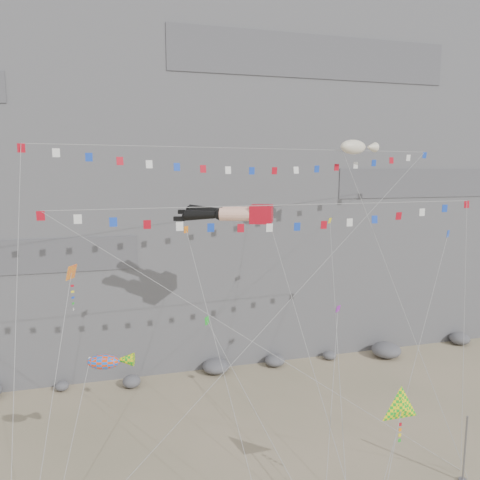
% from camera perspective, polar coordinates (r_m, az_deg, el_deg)
% --- Properties ---
extents(cliff, '(80.00, 28.00, 50.00)m').
position_cam_1_polar(cliff, '(57.81, -6.46, 14.08)').
color(cliff, slate).
rests_on(cliff, ground).
extents(talus_boulders, '(60.00, 3.00, 1.20)m').
position_cam_1_polar(talus_boulders, '(46.75, -2.93, -15.15)').
color(talus_boulders, '#59595D').
rests_on(talus_boulders, ground).
extents(anchor_pole_right, '(0.12, 0.12, 4.39)m').
position_cam_1_polar(anchor_pole_right, '(34.79, 25.74, -21.98)').
color(anchor_pole_right, gray).
rests_on(anchor_pole_right, ground).
extents(legs_kite, '(7.43, 18.33, 22.02)m').
position_cam_1_polar(legs_kite, '(34.67, -0.68, 3.22)').
color(legs_kite, red).
rests_on(legs_kite, ground).
extents(flag_banner_upper, '(33.15, 17.40, 30.28)m').
position_cam_1_polar(flag_banner_upper, '(36.31, 2.85, 11.02)').
color(flag_banner_upper, red).
rests_on(flag_banner_upper, ground).
extents(flag_banner_lower, '(29.78, 6.57, 20.77)m').
position_cam_1_polar(flag_banner_lower, '(31.06, 5.39, 4.22)').
color(flag_banner_lower, red).
rests_on(flag_banner_lower, ground).
extents(harlequin_kite, '(3.21, 9.07, 15.84)m').
position_cam_1_polar(harlequin_kite, '(29.01, -19.87, -3.84)').
color(harlequin_kite, red).
rests_on(harlequin_kite, ground).
extents(fish_windsock, '(4.86, 6.99, 10.88)m').
position_cam_1_polar(fish_windsock, '(28.78, -16.33, -14.12)').
color(fish_windsock, '#ED3E0C').
rests_on(fish_windsock, ground).
extents(delta_kite, '(5.28, 3.91, 8.94)m').
position_cam_1_polar(delta_kite, '(27.79, 19.08, -18.88)').
color(delta_kite, '#FFE90D').
rests_on(delta_kite, ground).
extents(blimp_windsock, '(4.12, 13.94, 24.67)m').
position_cam_1_polar(blimp_windsock, '(39.53, 13.67, 10.89)').
color(blimp_windsock, '#EEE2C3').
rests_on(blimp_windsock, ground).
extents(small_kite_a, '(2.93, 11.79, 19.14)m').
position_cam_1_polar(small_kite_a, '(31.54, -6.39, 0.49)').
color(small_kite_a, orange).
rests_on(small_kite_a, ground).
extents(small_kite_b, '(5.63, 9.25, 13.94)m').
position_cam_1_polar(small_kite_b, '(33.60, 11.85, -8.59)').
color(small_kite_b, purple).
rests_on(small_kite_b, ground).
extents(small_kite_c, '(5.03, 11.75, 15.41)m').
position_cam_1_polar(small_kite_c, '(30.45, -3.83, -10.19)').
color(small_kite_c, green).
rests_on(small_kite_c, ground).
extents(small_kite_d, '(6.38, 15.62, 22.20)m').
position_cam_1_polar(small_kite_d, '(38.08, 10.95, 1.50)').
color(small_kite_d, yellow).
rests_on(small_kite_d, ground).
extents(small_kite_e, '(9.55, 6.96, 18.66)m').
position_cam_1_polar(small_kite_e, '(34.05, 23.87, 0.05)').
color(small_kite_e, '#163EC1').
rests_on(small_kite_e, ground).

